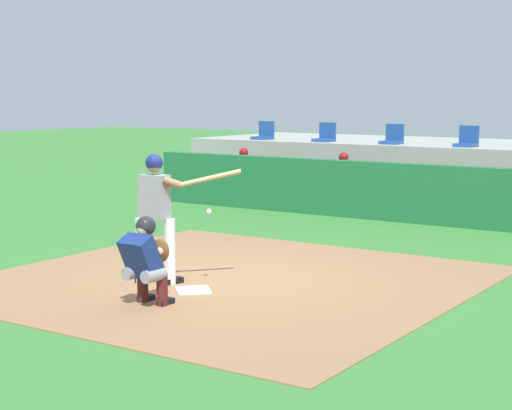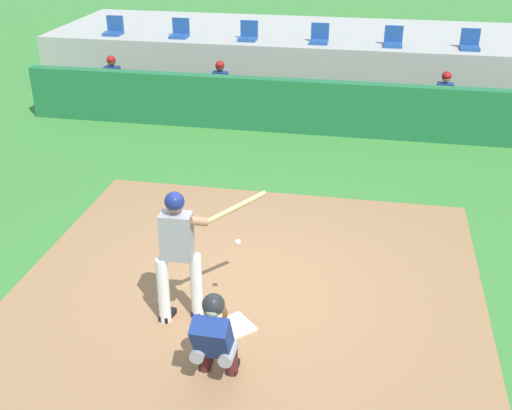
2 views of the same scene
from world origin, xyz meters
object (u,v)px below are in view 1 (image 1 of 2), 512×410
Objects in this scene: dugout_player_0 at (241,174)px; stadium_seat_3 at (467,141)px; stadium_seat_1 at (325,136)px; catcher_crouched at (146,258)px; dugout_player_1 at (341,180)px; stadium_seat_0 at (264,134)px; stadium_seat_2 at (393,138)px; home_plate at (193,290)px; batter_at_plate at (157,210)px.

dugout_player_0 is 5.38m from stadium_seat_3.
stadium_seat_3 is at bearing 0.00° from stadium_seat_1.
stadium_seat_1 is at bearing 108.49° from catcher_crouched.
dugout_player_1 is at bearing -136.78° from stadium_seat_3.
stadium_seat_0 is at bearing 180.00° from stadium_seat_1.
stadium_seat_1 is at bearing 180.00° from stadium_seat_3.
stadium_seat_0 is at bearing 180.00° from stadium_seat_2.
home_plate is 0.24× the size of batter_at_plate.
catcher_crouched is (-0.00, -0.92, 0.59)m from home_plate.
catcher_crouched is 12.45m from stadium_seat_0.
batter_at_plate reaches higher than dugout_player_1.
batter_at_plate is 8.21m from dugout_player_1.
dugout_player_1 is (2.74, 0.00, 0.00)m from dugout_player_0.
dugout_player_1 reaches higher than catcher_crouched.
dugout_player_1 is 2.23m from stadium_seat_2.
stadium_seat_0 reaches higher than batter_at_plate.
catcher_crouched is at bearing -71.51° from stadium_seat_1.
dugout_player_0 is 2.51m from stadium_seat_1.
dugout_player_0 is at bearing -146.29° from stadium_seat_2.
catcher_crouched is 11.29m from stadium_seat_2.
dugout_player_0 is 3.77m from stadium_seat_2.
dugout_player_0 is (-4.90, 9.06, 0.06)m from catcher_crouched.
stadium_seat_1 is (-1.55, 2.03, 0.86)m from dugout_player_1.
stadium_seat_1 is (-3.71, 11.09, 0.93)m from catcher_crouched.
stadium_seat_3 reaches higher than batter_at_plate.
stadium_seat_2 is at bearing 0.00° from stadium_seat_0.
stadium_seat_3 is at bearing 90.00° from home_plate.
catcher_crouched is (0.67, -1.00, -0.43)m from batter_at_plate.
home_plate is 9.53m from dugout_player_0.
dugout_player_1 is 2.71× the size of stadium_seat_3.
stadium_seat_3 is at bearing 0.00° from stadium_seat_0.
stadium_seat_0 is at bearing 180.00° from stadium_seat_3.
dugout_player_1 is at bearing 103.42° from catcher_crouched.
dugout_player_0 is at bearing 180.00° from dugout_player_1.
catcher_crouched is 9.31m from dugout_player_1.
home_plate is at bearing -79.66° from stadium_seat_2.
stadium_seat_2 is 1.86m from stadium_seat_3.
dugout_player_1 is at bearing 100.48° from batter_at_plate.
home_plate is at bearing -90.00° from stadium_seat_3.
dugout_player_1 reaches higher than home_plate.
home_plate is 0.26× the size of catcher_crouched.
dugout_player_0 is 1.00× the size of dugout_player_1.
dugout_player_0 reaches higher than catcher_crouched.
home_plate is at bearing -75.11° from dugout_player_1.
dugout_player_1 is at bearing 0.00° from dugout_player_0.
home_plate is 8.45m from dugout_player_1.
batter_at_plate is 10.13m from stadium_seat_3.
dugout_player_0 and dugout_player_1 have the same top height.
stadium_seat_1 reaches higher than catcher_crouched.
stadium_seat_0 and stadium_seat_3 have the same top height.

